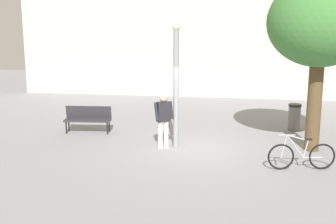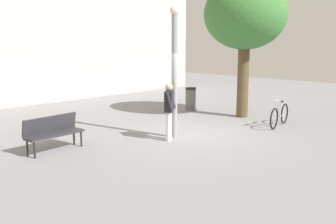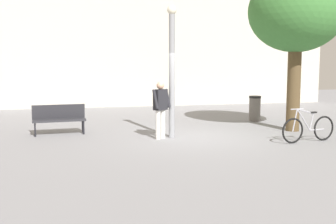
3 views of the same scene
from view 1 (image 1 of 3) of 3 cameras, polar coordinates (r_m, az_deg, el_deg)
ground_plane at (r=13.86m, az=3.61°, el=-4.73°), size 36.00×36.00×0.00m
building_facade at (r=23.14m, az=5.95°, el=10.03°), size 19.61×2.00×6.33m
lamppost at (r=13.60m, az=1.04°, el=4.11°), size 0.28×0.28×3.86m
person_by_lamppost at (r=13.73m, az=-0.60°, el=-0.70°), size 0.62×0.52×1.67m
park_bench at (r=15.90m, az=-10.11°, el=-0.64°), size 1.63×0.60×0.92m
plaza_tree at (r=13.85m, az=18.72°, el=10.52°), size 3.03×3.03×5.12m
bicycle_silver at (r=12.48m, az=16.55°, el=-5.33°), size 1.79×0.36×0.97m
trash_bin at (r=16.54m, az=15.74°, el=-0.64°), size 0.45×0.45×0.96m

